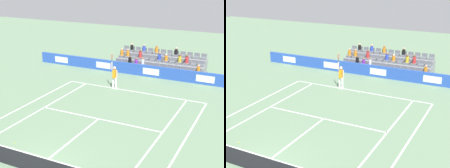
% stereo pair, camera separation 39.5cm
% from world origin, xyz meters
% --- Properties ---
extents(line_baseline, '(10.97, 0.10, 0.01)m').
position_xyz_m(line_baseline, '(0.00, -11.89, 0.00)').
color(line_baseline, white).
rests_on(line_baseline, ground).
extents(line_service, '(8.23, 0.10, 0.01)m').
position_xyz_m(line_service, '(0.00, -6.40, 0.00)').
color(line_service, white).
rests_on(line_service, ground).
extents(line_centre_service, '(0.10, 6.40, 0.01)m').
position_xyz_m(line_centre_service, '(0.00, -3.20, 0.00)').
color(line_centre_service, white).
rests_on(line_centre_service, ground).
extents(line_singles_sideline_left, '(0.10, 11.89, 0.01)m').
position_xyz_m(line_singles_sideline_left, '(4.12, -5.95, 0.00)').
color(line_singles_sideline_left, white).
rests_on(line_singles_sideline_left, ground).
extents(line_singles_sideline_right, '(0.10, 11.89, 0.01)m').
position_xyz_m(line_singles_sideline_right, '(-4.12, -5.95, 0.00)').
color(line_singles_sideline_right, white).
rests_on(line_singles_sideline_right, ground).
extents(line_doubles_sideline_left, '(0.10, 11.89, 0.01)m').
position_xyz_m(line_doubles_sideline_left, '(5.49, -5.95, 0.00)').
color(line_doubles_sideline_left, white).
rests_on(line_doubles_sideline_left, ground).
extents(line_doubles_sideline_right, '(0.10, 11.89, 0.01)m').
position_xyz_m(line_doubles_sideline_right, '(-5.49, -5.95, 0.00)').
color(line_doubles_sideline_right, white).
rests_on(line_doubles_sideline_right, ground).
extents(line_centre_mark, '(0.10, 0.20, 0.01)m').
position_xyz_m(line_centre_mark, '(0.00, -11.79, 0.00)').
color(line_centre_mark, white).
rests_on(line_centre_mark, ground).
extents(sponsor_barrier, '(22.85, 0.22, 1.00)m').
position_xyz_m(sponsor_barrier, '(-0.00, -15.91, 0.50)').
color(sponsor_barrier, blue).
rests_on(sponsor_barrier, ground).
extents(tennis_net, '(11.97, 0.10, 1.07)m').
position_xyz_m(tennis_net, '(0.00, 0.00, 0.49)').
color(tennis_net, '#33383D').
rests_on(tennis_net, ground).
extents(tennis_player, '(0.53, 0.36, 2.85)m').
position_xyz_m(tennis_player, '(1.55, -11.85, 0.99)').
color(tennis_player, white).
rests_on(tennis_player, ground).
extents(stadium_stand, '(8.06, 2.85, 2.12)m').
position_xyz_m(stadium_stand, '(0.02, -18.21, 0.56)').
color(stadium_stand, gray).
rests_on(stadium_stand, ground).
extents(loose_tennis_ball, '(0.07, 0.07, 0.07)m').
position_xyz_m(loose_tennis_ball, '(2.51, -1.68, 0.03)').
color(loose_tennis_ball, '#D1E533').
rests_on(loose_tennis_ball, ground).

